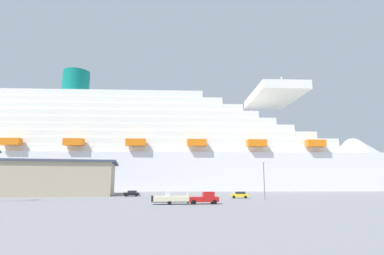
% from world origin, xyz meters
% --- Properties ---
extents(ground_plane, '(600.00, 600.00, 0.00)m').
position_xyz_m(ground_plane, '(0.00, 30.00, 0.00)').
color(ground_plane, gray).
extents(cruise_ship, '(259.31, 50.75, 63.63)m').
position_xyz_m(cruise_ship, '(-11.99, 79.40, 17.59)').
color(cruise_ship, white).
rests_on(cruise_ship, ground_plane).
extents(terminal_building, '(60.53, 29.62, 9.93)m').
position_xyz_m(terminal_building, '(-43.99, 30.16, 4.99)').
color(terminal_building, '#B7A88C').
rests_on(terminal_building, ground_plane).
extents(pickup_truck, '(5.65, 2.39, 2.20)m').
position_xyz_m(pickup_truck, '(6.38, -8.43, 1.04)').
color(pickup_truck, red).
rests_on(pickup_truck, ground_plane).
extents(small_boat_on_trailer, '(8.78, 2.41, 2.15)m').
position_xyz_m(small_boat_on_trailer, '(1.12, -8.55, 0.96)').
color(small_boat_on_trailer, '#595960').
rests_on(small_boat_on_trailer, ground_plane).
extents(street_lamp, '(0.56, 0.56, 8.84)m').
position_xyz_m(street_lamp, '(21.88, 3.07, 5.68)').
color(street_lamp, slate).
rests_on(street_lamp, ground_plane).
extents(parked_car_yellow_taxi, '(4.56, 2.74, 1.58)m').
position_xyz_m(parked_car_yellow_taxi, '(17.96, 9.93, 0.83)').
color(parked_car_yellow_taxi, yellow).
rests_on(parked_car_yellow_taxi, ground_plane).
extents(parked_car_black_coupe, '(4.27, 2.11, 1.58)m').
position_xyz_m(parked_car_black_coupe, '(-9.21, 21.93, 0.83)').
color(parked_car_black_coupe, black).
rests_on(parked_car_black_coupe, ground_plane).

